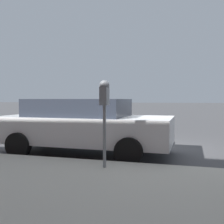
# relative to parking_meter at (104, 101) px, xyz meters

# --- Properties ---
(ground_plane) EXTENTS (220.00, 220.00, 0.00)m
(ground_plane) POSITION_rel_parking_meter_xyz_m (2.74, -0.18, -1.44)
(ground_plane) COLOR #424244
(parking_meter) EXTENTS (0.21, 0.19, 1.64)m
(parking_meter) POSITION_rel_parking_meter_xyz_m (0.00, 0.00, 0.00)
(parking_meter) COLOR gray
(parking_meter) RESTS_ON sidewalk
(car_white) EXTENTS (2.14, 4.60, 1.47)m
(car_white) POSITION_rel_parking_meter_xyz_m (1.83, 1.16, -0.65)
(car_white) COLOR silver
(car_white) RESTS_ON ground_plane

